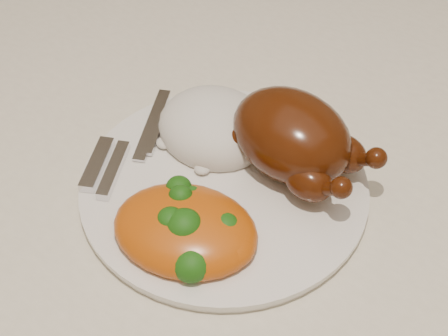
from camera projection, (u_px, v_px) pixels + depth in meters
The scene contains 7 objects.
dining_table at pixel (324, 264), 0.68m from camera, with size 1.60×0.90×0.76m.
tablecloth at pixel (333, 222), 0.63m from camera, with size 1.73×1.03×0.18m.
dinner_plate at pixel (224, 186), 0.61m from camera, with size 0.28×0.28×0.01m, color white.
roast_chicken at pixel (294, 137), 0.60m from camera, with size 0.16×0.11×0.08m.
rice_mound at pixel (214, 128), 0.65m from camera, with size 0.13×0.12×0.06m.
mac_and_cheese at pixel (191, 229), 0.55m from camera, with size 0.16×0.14×0.05m.
cutlery at pixel (123, 153), 0.63m from camera, with size 0.08×0.17×0.01m.
Camera 1 is at (0.16, -0.37, 1.23)m, focal length 50.00 mm.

